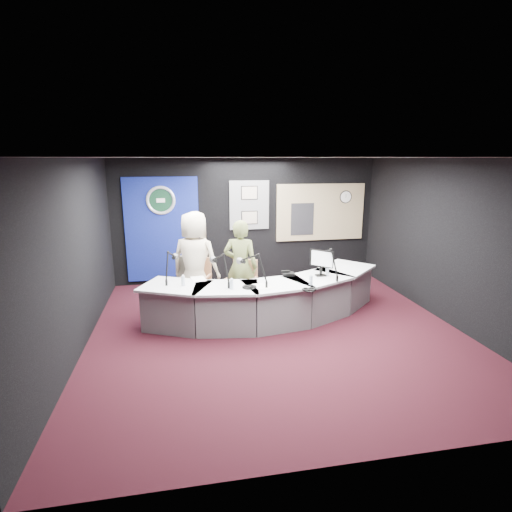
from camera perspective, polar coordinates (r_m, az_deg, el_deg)
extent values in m
plane|color=black|center=(6.74, 2.97, -10.67)|extent=(6.00, 6.00, 0.00)
cube|color=silver|center=(6.13, 3.31, 13.88)|extent=(6.00, 6.00, 0.02)
cube|color=black|center=(9.18, -1.30, 5.11)|extent=(6.00, 0.02, 2.80)
cube|color=black|center=(3.58, 14.66, -9.56)|extent=(6.00, 0.02, 2.80)
cube|color=black|center=(6.31, -24.40, -0.18)|extent=(0.02, 6.00, 2.80)
cube|color=black|center=(7.57, 25.79, 1.84)|extent=(0.02, 6.00, 2.80)
cube|color=navy|center=(9.07, -13.22, 3.68)|extent=(1.60, 0.05, 2.30)
torus|color=silver|center=(8.94, -13.46, 7.74)|extent=(0.63, 0.07, 0.63)
cylinder|color=#0D311D|center=(8.95, -13.46, 7.74)|extent=(0.48, 0.01, 0.48)
cube|color=slate|center=(9.11, -0.97, 7.27)|extent=(0.90, 0.04, 1.10)
cube|color=gray|center=(9.06, -0.94, 9.01)|extent=(0.34, 0.02, 0.27)
cube|color=gray|center=(9.12, -0.93, 5.50)|extent=(0.34, 0.02, 0.27)
cube|color=tan|center=(9.57, 9.19, 6.20)|extent=(2.12, 0.06, 1.32)
cube|color=#D4BB86|center=(9.56, 9.21, 6.19)|extent=(2.00, 0.02, 1.20)
cube|color=black|center=(9.42, 6.63, 5.25)|extent=(0.55, 0.02, 0.75)
cylinder|color=white|center=(9.72, 12.70, 8.24)|extent=(0.28, 0.01, 0.28)
cube|color=#656355|center=(7.79, -9.53, -2.55)|extent=(0.50, 0.28, 0.70)
imported|color=beige|center=(7.49, -8.72, -0.73)|extent=(1.07, 0.92, 1.86)
imported|color=#596133|center=(7.28, -2.22, -1.54)|extent=(0.74, 0.62, 1.73)
cube|color=black|center=(7.12, 9.33, -0.35)|extent=(0.35, 0.34, 0.31)
cube|color=black|center=(7.15, 4.62, -2.60)|extent=(0.22, 0.19, 0.05)
torus|color=black|center=(6.40, 7.59, -4.73)|extent=(0.22, 0.22, 0.04)
torus|color=black|center=(6.46, -0.96, -4.43)|extent=(0.23, 0.23, 0.04)
cube|color=white|center=(7.01, -8.22, -3.25)|extent=(0.28, 0.36, 0.00)
cube|color=white|center=(6.54, 0.80, -4.34)|extent=(0.28, 0.35, 0.00)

